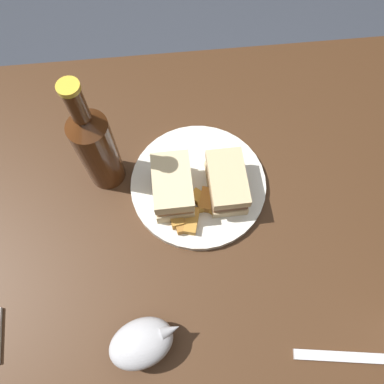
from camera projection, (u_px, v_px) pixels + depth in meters
The scene contains 14 objects.
ground_plane at pixel (189, 281), 1.40m from camera, with size 6.00×6.00×0.00m, color #333842.
dining_table at pixel (188, 257), 1.06m from camera, with size 1.08×0.81×0.75m, color #422816.
plate at pixel (198, 184), 0.73m from camera, with size 0.27×0.27×0.01m, color silver.
sandwich_half_left at pixel (173, 187), 0.68m from camera, with size 0.07×0.11×0.07m.
sandwich_half_right at pixel (227, 183), 0.69m from camera, with size 0.07×0.11×0.06m.
potato_wedge_front at pixel (192, 221), 0.68m from camera, with size 0.05×0.02×0.02m, color #B77F33.
potato_wedge_middle at pixel (204, 201), 0.70m from camera, with size 0.05×0.02×0.02m, color gold.
potato_wedge_back at pixel (211, 201), 0.70m from camera, with size 0.05×0.02×0.02m, color gold.
potato_wedge_left_edge at pixel (180, 221), 0.68m from camera, with size 0.05×0.02×0.02m, color #AD702D.
potato_wedge_right_edge at pixel (206, 200), 0.70m from camera, with size 0.04×0.02×0.02m, color #AD702D.
potato_wedge_stray at pixel (176, 217), 0.69m from camera, with size 0.04×0.02×0.02m, color #B77F33.
gravy_boat at pixel (142, 343), 0.59m from camera, with size 0.13×0.10×0.06m.
cider_bottle at pixel (96, 147), 0.65m from camera, with size 0.07×0.07×0.27m.
fork at pixel (348, 357), 0.61m from camera, with size 0.18×0.02×0.01m, color silver.
Camera 1 is at (-0.01, -0.26, 1.42)m, focal length 34.63 mm.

